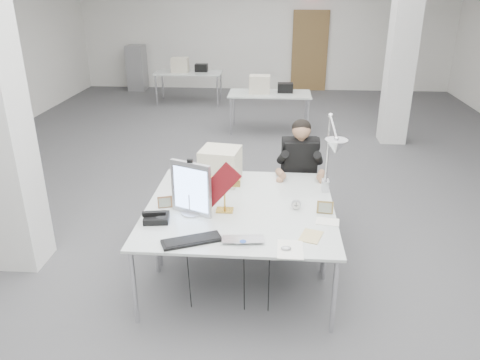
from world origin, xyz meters
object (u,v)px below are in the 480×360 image
object	(u,v)px
office_chair	(298,186)
architect_lamp	(330,159)
monitor	(191,189)
beige_monitor	(220,166)
desk_main	(236,230)
bankers_lamp	(225,194)
seated_person	(300,157)
desk_phone	(157,218)
laptop	(243,243)

from	to	relation	value
office_chair	architect_lamp	xyz separation A→B (m)	(0.24, -0.91, 0.68)
monitor	beige_monitor	size ratio (longest dim) A/B	1.28
desk_main	architect_lamp	distance (m)	1.15
office_chair	bankers_lamp	bearing A→B (deg)	-127.86
bankers_lamp	beige_monitor	world-z (taller)	beige_monitor
desk_main	seated_person	bearing A→B (deg)	67.51
seated_person	desk_phone	xyz separation A→B (m)	(-1.35, -1.40, -0.12)
office_chair	desk_main	bearing A→B (deg)	-117.70
office_chair	architect_lamp	world-z (taller)	architect_lamp
desk_main	office_chair	size ratio (longest dim) A/B	1.74
desk_main	beige_monitor	bearing A→B (deg)	104.01
bankers_lamp	architect_lamp	xyz separation A→B (m)	(0.99, 0.29, 0.27)
desk_main	bankers_lamp	bearing A→B (deg)	112.53
laptop	architect_lamp	xyz separation A→B (m)	(0.77, 0.89, 0.43)
bankers_lamp	laptop	bearing A→B (deg)	-72.03
seated_person	office_chair	bearing A→B (deg)	84.12
office_chair	bankers_lamp	distance (m)	1.47
laptop	desk_phone	bearing A→B (deg)	151.10
seated_person	bankers_lamp	world-z (taller)	seated_person
laptop	architect_lamp	distance (m)	1.26
office_chair	beige_monitor	distance (m)	1.09
desk_phone	beige_monitor	world-z (taller)	beige_monitor
bankers_lamp	architect_lamp	world-z (taller)	architect_lamp
laptop	architect_lamp	world-z (taller)	architect_lamp
desk_phone	beige_monitor	size ratio (longest dim) A/B	0.56
desk_phone	architect_lamp	size ratio (longest dim) A/B	0.25
seated_person	beige_monitor	size ratio (longest dim) A/B	2.38
office_chair	architect_lamp	size ratio (longest dim) A/B	1.17
laptop	bankers_lamp	bearing A→B (deg)	104.50
laptop	desk_phone	size ratio (longest dim) A/B	1.58
office_chair	architect_lamp	distance (m)	1.16
desk_main	monitor	size ratio (longest dim) A/B	3.53
bankers_lamp	office_chair	bearing A→B (deg)	56.38
office_chair	laptop	distance (m)	1.90
desk_phone	beige_monitor	bearing A→B (deg)	55.43
architect_lamp	office_chair	bearing A→B (deg)	97.59
desk_main	desk_phone	xyz separation A→B (m)	(-0.73, 0.08, 0.04)
seated_person	desk_main	bearing A→B (deg)	-118.36
beige_monitor	architect_lamp	bearing A→B (deg)	-11.36
bankers_lamp	beige_monitor	xyz separation A→B (m)	(-0.12, 0.70, 0.01)
laptop	bankers_lamp	distance (m)	0.66
desk_main	laptop	bearing A→B (deg)	-74.08
seated_person	monitor	bearing A→B (deg)	-136.44
bankers_lamp	desk_main	bearing A→B (deg)	-69.11
beige_monitor	desk_main	bearing A→B (deg)	-67.21
desk_main	office_chair	bearing A→B (deg)	68.18
bankers_lamp	architect_lamp	size ratio (longest dim) A/B	0.39
seated_person	monitor	size ratio (longest dim) A/B	1.85
desk_main	architect_lamp	size ratio (longest dim) A/B	2.03
office_chair	laptop	world-z (taller)	office_chair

